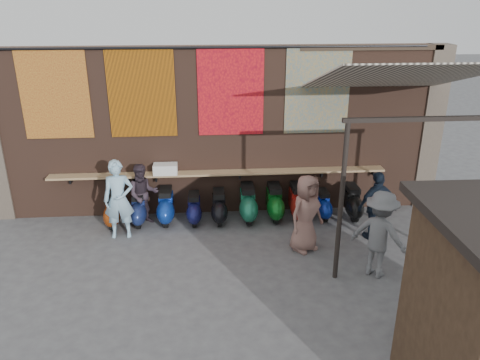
% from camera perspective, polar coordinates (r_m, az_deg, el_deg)
% --- Properties ---
extents(ground, '(70.00, 70.00, 0.00)m').
position_cam_1_polar(ground, '(9.54, -1.95, -10.29)').
color(ground, '#474749').
rests_on(ground, ground).
extents(brick_wall, '(10.00, 0.40, 4.00)m').
position_cam_1_polar(brick_wall, '(11.22, -2.70, 5.84)').
color(brick_wall, brown).
rests_on(brick_wall, ground).
extents(pier_right, '(0.50, 0.50, 4.00)m').
position_cam_1_polar(pier_right, '(12.49, 22.02, 5.92)').
color(pier_right, '#4C4238').
rests_on(pier_right, ground).
extents(eating_counter, '(8.00, 0.32, 0.05)m').
position_cam_1_polar(eating_counter, '(11.15, -2.56, 0.87)').
color(eating_counter, '#9E7A51').
rests_on(eating_counter, brick_wall).
extents(shelf_box, '(0.56, 0.31, 0.24)m').
position_cam_1_polar(shelf_box, '(11.11, -9.08, 1.34)').
color(shelf_box, white).
rests_on(shelf_box, eating_counter).
extents(tapestry_redgold, '(1.50, 0.02, 2.00)m').
position_cam_1_polar(tapestry_redgold, '(11.27, -21.65, 9.67)').
color(tapestry_redgold, maroon).
rests_on(tapestry_redgold, brick_wall).
extents(tapestry_sun, '(1.50, 0.02, 2.00)m').
position_cam_1_polar(tapestry_sun, '(10.87, -11.90, 10.31)').
color(tapestry_sun, orange).
rests_on(tapestry_sun, brick_wall).
extents(tapestry_orange, '(1.50, 0.02, 2.00)m').
position_cam_1_polar(tapestry_orange, '(10.79, -1.13, 10.69)').
color(tapestry_orange, red).
rests_on(tapestry_orange, brick_wall).
extents(tapestry_multi, '(1.50, 0.02, 2.00)m').
position_cam_1_polar(tapestry_multi, '(11.09, 9.43, 10.69)').
color(tapestry_multi, '#26638D').
rests_on(tapestry_multi, brick_wall).
extents(hang_rail, '(9.50, 0.06, 0.06)m').
position_cam_1_polar(hang_rail, '(10.63, -2.85, 15.84)').
color(hang_rail, black).
rests_on(hang_rail, brick_wall).
extents(scooter_stool_0, '(0.35, 0.78, 0.74)m').
position_cam_1_polar(scooter_stool_0, '(11.31, -15.19, -3.60)').
color(scooter_stool_0, '#88330C').
rests_on(scooter_stool_0, ground).
extents(scooter_stool_1, '(0.36, 0.79, 0.75)m').
position_cam_1_polar(scooter_stool_1, '(11.24, -12.21, -3.46)').
color(scooter_stool_1, navy).
rests_on(scooter_stool_1, ground).
extents(scooter_stool_2, '(0.38, 0.85, 0.81)m').
position_cam_1_polar(scooter_stool_2, '(11.18, -9.00, -3.18)').
color(scooter_stool_2, navy).
rests_on(scooter_stool_2, ground).
extents(scooter_stool_3, '(0.33, 0.74, 0.70)m').
position_cam_1_polar(scooter_stool_3, '(11.09, -5.61, -3.52)').
color(scooter_stool_3, '#14164D').
rests_on(scooter_stool_3, ground).
extents(scooter_stool_4, '(0.36, 0.79, 0.75)m').
position_cam_1_polar(scooter_stool_4, '(11.09, -2.57, -3.31)').
color(scooter_stool_4, black).
rests_on(scooter_stool_4, ground).
extents(scooter_stool_5, '(0.40, 0.89, 0.85)m').
position_cam_1_polar(scooter_stool_5, '(11.14, 0.96, -2.88)').
color(scooter_stool_5, '#196649').
rests_on(scooter_stool_5, ground).
extents(scooter_stool_6, '(0.39, 0.87, 0.82)m').
position_cam_1_polar(scooter_stool_6, '(11.25, 4.22, -2.75)').
color(scooter_stool_6, '#0C5418').
rests_on(scooter_stool_6, ground).
extents(scooter_stool_7, '(0.40, 0.88, 0.84)m').
position_cam_1_polar(scooter_stool_7, '(11.30, 7.06, -2.73)').
color(scooter_stool_7, maroon).
rests_on(scooter_stool_7, ground).
extents(scooter_stool_8, '(0.32, 0.71, 0.67)m').
position_cam_1_polar(scooter_stool_8, '(11.46, 10.08, -2.99)').
color(scooter_stool_8, navy).
rests_on(scooter_stool_8, ground).
extents(scooter_stool_9, '(0.37, 0.83, 0.79)m').
position_cam_1_polar(scooter_stool_9, '(11.62, 13.49, -2.62)').
color(scooter_stool_9, black).
rests_on(scooter_stool_9, ground).
extents(diner_left, '(0.68, 0.47, 1.78)m').
position_cam_1_polar(diner_left, '(10.54, -14.56, -2.31)').
color(diner_left, '#94BFD7').
rests_on(diner_left, ground).
extents(diner_right, '(0.83, 0.71, 1.47)m').
position_cam_1_polar(diner_right, '(11.07, -11.73, -1.75)').
color(diner_right, '#342832').
rests_on(diner_right, ground).
extents(shopper_navy, '(0.98, 0.61, 1.56)m').
position_cam_1_polar(shopper_navy, '(10.59, 16.30, -3.03)').
color(shopper_navy, black).
rests_on(shopper_navy, ground).
extents(shopper_grey, '(1.26, 1.22, 1.73)m').
position_cam_1_polar(shopper_grey, '(9.20, 16.66, -6.37)').
color(shopper_grey, slate).
rests_on(shopper_grey, ground).
extents(shopper_tan, '(0.97, 0.89, 1.67)m').
position_cam_1_polar(shopper_tan, '(9.79, 8.05, -4.07)').
color(shopper_tan, '#845D54').
rests_on(shopper_tan, ground).
extents(awning_canvas, '(3.20, 3.28, 0.97)m').
position_cam_1_polar(awning_canvas, '(9.88, 18.70, 11.83)').
color(awning_canvas, beige).
rests_on(awning_canvas, brick_wall).
extents(awning_ledger, '(3.30, 0.08, 0.12)m').
position_cam_1_polar(awning_ledger, '(11.31, 15.86, 15.27)').
color(awning_ledger, '#33261C').
rests_on(awning_ledger, brick_wall).
extents(awning_header, '(3.00, 0.08, 0.08)m').
position_cam_1_polar(awning_header, '(8.63, 22.04, 6.92)').
color(awning_header, black).
rests_on(awning_header, awning_post_left).
extents(awning_post_left, '(0.09, 0.09, 3.10)m').
position_cam_1_polar(awning_post_left, '(8.61, 12.22, -2.81)').
color(awning_post_left, black).
rests_on(awning_post_left, ground).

